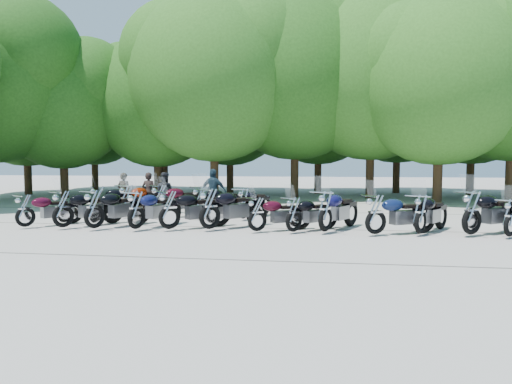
# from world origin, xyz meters

# --- Properties ---
(ground) EXTENTS (90.00, 90.00, 0.00)m
(ground) POSITION_xyz_m (0.00, 0.00, 0.00)
(ground) COLOR #A59E95
(ground) RESTS_ON ground
(tree_0) EXTENTS (7.50, 7.50, 9.21)m
(tree_0) POSITION_xyz_m (-15.42, 12.98, 5.45)
(tree_0) COLOR #3A2614
(tree_0) RESTS_ON ground
(tree_1) EXTENTS (6.97, 6.97, 8.55)m
(tree_1) POSITION_xyz_m (-12.04, 11.24, 5.06)
(tree_1) COLOR #3A2614
(tree_1) RESTS_ON ground
(tree_2) EXTENTS (7.31, 7.31, 8.97)m
(tree_2) POSITION_xyz_m (-7.25, 12.84, 5.31)
(tree_2) COLOR #3A2614
(tree_2) RESTS_ON ground
(tree_3) EXTENTS (8.70, 8.70, 10.67)m
(tree_3) POSITION_xyz_m (-3.57, 11.24, 6.32)
(tree_3) COLOR #3A2614
(tree_3) RESTS_ON ground
(tree_4) EXTENTS (9.13, 9.13, 11.20)m
(tree_4) POSITION_xyz_m (0.54, 13.09, 6.64)
(tree_4) COLOR #3A2614
(tree_4) RESTS_ON ground
(tree_5) EXTENTS (9.04, 9.04, 11.10)m
(tree_5) POSITION_xyz_m (4.61, 13.20, 6.57)
(tree_5) COLOR #3A2614
(tree_5) RESTS_ON ground
(tree_6) EXTENTS (8.00, 8.00, 9.82)m
(tree_6) POSITION_xyz_m (7.55, 10.82, 5.81)
(tree_6) COLOR #3A2614
(tree_6) RESTS_ON ground
(tree_9) EXTENTS (7.59, 7.59, 9.32)m
(tree_9) POSITION_xyz_m (-13.53, 17.59, 5.52)
(tree_9) COLOR #3A2614
(tree_9) RESTS_ON ground
(tree_10) EXTENTS (7.78, 7.78, 9.55)m
(tree_10) POSITION_xyz_m (-8.29, 16.97, 5.66)
(tree_10) COLOR #3A2614
(tree_10) RESTS_ON ground
(tree_11) EXTENTS (7.56, 7.56, 9.28)m
(tree_11) POSITION_xyz_m (-3.76, 16.43, 5.49)
(tree_11) COLOR #3A2614
(tree_11) RESTS_ON ground
(tree_12) EXTENTS (7.88, 7.88, 9.67)m
(tree_12) POSITION_xyz_m (1.80, 16.47, 5.72)
(tree_12) COLOR #3A2614
(tree_12) RESTS_ON ground
(tree_13) EXTENTS (8.31, 8.31, 10.20)m
(tree_13) POSITION_xyz_m (6.69, 17.47, 6.04)
(tree_13) COLOR #3A2614
(tree_13) RESTS_ON ground
(tree_14) EXTENTS (8.02, 8.02, 9.84)m
(tree_14) POSITION_xyz_m (10.68, 16.09, 5.83)
(tree_14) COLOR #3A2614
(tree_14) RESTS_ON ground
(motorcycle_0) EXTENTS (1.67, 2.08, 1.17)m
(motorcycle_0) POSITION_xyz_m (-6.87, 0.39, 0.59)
(motorcycle_0) COLOR #3B081A
(motorcycle_0) RESTS_ON ground
(motorcycle_1) EXTENTS (1.83, 2.34, 1.31)m
(motorcycle_1) POSITION_xyz_m (-5.65, 0.40, 0.65)
(motorcycle_1) COLOR black
(motorcycle_1) RESTS_ON ground
(motorcycle_2) EXTENTS (1.76, 2.45, 1.35)m
(motorcycle_2) POSITION_xyz_m (-4.62, 0.33, 0.68)
(motorcycle_2) COLOR black
(motorcycle_2) RESTS_ON ground
(motorcycle_3) EXTENTS (1.47, 2.43, 1.32)m
(motorcycle_3) POSITION_xyz_m (-3.36, 0.39, 0.66)
(motorcycle_3) COLOR #0E123D
(motorcycle_3) RESTS_ON ground
(motorcycle_4) EXTENTS (2.21, 2.16, 1.34)m
(motorcycle_4) POSITION_xyz_m (-2.40, 0.51, 0.67)
(motorcycle_4) COLOR black
(motorcycle_4) RESTS_ON ground
(motorcycle_5) EXTENTS (2.23, 2.39, 1.42)m
(motorcycle_5) POSITION_xyz_m (-1.24, 0.65, 0.71)
(motorcycle_5) COLOR black
(motorcycle_5) RESTS_ON ground
(motorcycle_6) EXTENTS (2.03, 1.67, 1.15)m
(motorcycle_6) POSITION_xyz_m (0.17, 0.52, 0.58)
(motorcycle_6) COLOR #350714
(motorcycle_6) RESTS_ON ground
(motorcycle_7) EXTENTS (1.86, 1.95, 1.17)m
(motorcycle_7) POSITION_xyz_m (1.20, 0.57, 0.58)
(motorcycle_7) COLOR black
(motorcycle_7) RESTS_ON ground
(motorcycle_8) EXTENTS (1.77, 2.50, 1.37)m
(motorcycle_8) POSITION_xyz_m (2.08, 0.66, 0.69)
(motorcycle_8) COLOR #0F0D3D
(motorcycle_8) RESTS_ON ground
(motorcycle_9) EXTENTS (2.33, 1.71, 1.29)m
(motorcycle_9) POSITION_xyz_m (3.43, 0.41, 0.64)
(motorcycle_9) COLOR #0D193D
(motorcycle_9) RESTS_ON ground
(motorcycle_10) EXTENTS (1.81, 2.29, 1.29)m
(motorcycle_10) POSITION_xyz_m (4.64, 0.65, 0.64)
(motorcycle_10) COLOR black
(motorcycle_10) RESTS_ON ground
(motorcycle_11) EXTENTS (2.48, 2.07, 1.42)m
(motorcycle_11) POSITION_xyz_m (5.96, 0.65, 0.71)
(motorcycle_11) COLOR black
(motorcycle_11) RESTS_ON ground
(motorcycle_12) EXTENTS (1.94, 1.95, 1.19)m
(motorcycle_12) POSITION_xyz_m (6.88, 0.51, 0.59)
(motorcycle_12) COLOR black
(motorcycle_12) RESTS_ON ground
(motorcycle_13) EXTENTS (2.31, 1.87, 1.31)m
(motorcycle_13) POSITION_xyz_m (-5.88, 3.12, 0.65)
(motorcycle_13) COLOR black
(motorcycle_13) RESTS_ON ground
(motorcycle_14) EXTENTS (1.67, 2.48, 1.35)m
(motorcycle_14) POSITION_xyz_m (-4.91, 3.27, 0.68)
(motorcycle_14) COLOR maroon
(motorcycle_14) RESTS_ON ground
(motorcycle_15) EXTENTS (2.18, 2.25, 1.36)m
(motorcycle_15) POSITION_xyz_m (-3.62, 3.13, 0.68)
(motorcycle_15) COLOR #3A0714
(motorcycle_15) RESTS_ON ground
(motorcycle_16) EXTENTS (2.16, 2.14, 1.32)m
(motorcycle_16) POSITION_xyz_m (-2.16, 3.13, 0.66)
(motorcycle_16) COLOR black
(motorcycle_16) RESTS_ON ground
(motorcycle_17) EXTENTS (1.40, 2.32, 1.26)m
(motorcycle_17) POSITION_xyz_m (-0.66, 3.16, 0.63)
(motorcycle_17) COLOR black
(motorcycle_17) RESTS_ON ground
(rider_0) EXTENTS (0.61, 0.44, 1.58)m
(rider_0) POSITION_xyz_m (-5.67, 4.73, 0.79)
(rider_0) COLOR black
(rider_0) RESTS_ON ground
(rider_1) EXTENTS (0.80, 0.64, 1.60)m
(rider_1) POSITION_xyz_m (-4.03, 4.69, 0.80)
(rider_1) COLOR black
(rider_1) RESTS_ON ground
(rider_2) EXTENTS (1.05, 0.52, 1.74)m
(rider_2) POSITION_xyz_m (-2.11, 4.80, 0.87)
(rider_2) COLOR #203743
(rider_2) RESTS_ON ground
(rider_3) EXTENTS (0.61, 0.43, 1.60)m
(rider_3) POSITION_xyz_m (-4.65, 4.73, 0.80)
(rider_3) COLOR black
(rider_3) RESTS_ON ground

